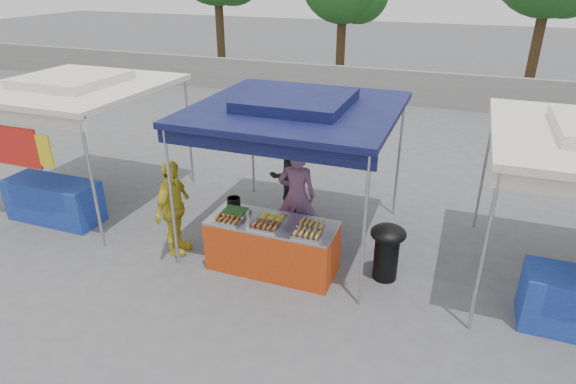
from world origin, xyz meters
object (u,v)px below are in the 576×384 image
(customer_person, at_px, (173,208))
(vendor_table, at_px, (272,246))
(wok_burner, at_px, (387,247))
(vendor_woman, at_px, (297,196))
(cooking_pot, at_px, (234,201))
(helper_man, at_px, (288,175))

(customer_person, bearing_deg, vendor_table, -90.65)
(wok_burner, height_order, vendor_woman, vendor_woman)
(cooking_pot, bearing_deg, vendor_table, -21.39)
(vendor_woman, bearing_deg, cooking_pot, 24.84)
(vendor_woman, bearing_deg, wok_burner, 149.72)
(cooking_pot, height_order, customer_person, customer_person)
(cooking_pot, bearing_deg, vendor_woman, 36.26)
(cooking_pot, xyz_separation_m, customer_person, (-0.90, -0.41, -0.09))
(helper_man, bearing_deg, customer_person, 18.24)
(vendor_woman, relative_size, customer_person, 1.06)
(cooking_pot, distance_m, helper_man, 1.70)
(vendor_table, bearing_deg, helper_man, 103.39)
(cooking_pot, height_order, vendor_woman, vendor_woman)
(vendor_table, height_order, vendor_woman, vendor_woman)
(cooking_pot, xyz_separation_m, vendor_woman, (0.87, 0.64, -0.04))
(vendor_table, height_order, wok_burner, wok_burner)
(cooking_pot, relative_size, vendor_woman, 0.13)
(wok_burner, bearing_deg, vendor_woman, -177.87)
(vendor_table, xyz_separation_m, cooking_pot, (-0.81, 0.32, 0.49))
(vendor_table, bearing_deg, customer_person, -176.93)
(vendor_table, height_order, customer_person, customer_person)
(vendor_woman, height_order, customer_person, vendor_woman)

